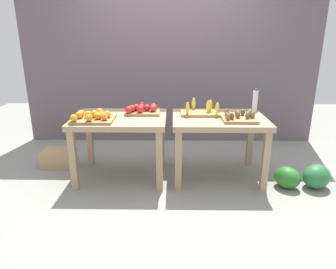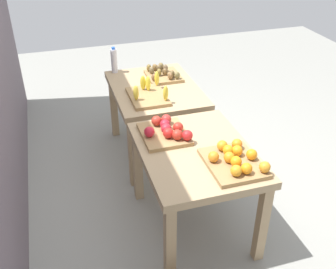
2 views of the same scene
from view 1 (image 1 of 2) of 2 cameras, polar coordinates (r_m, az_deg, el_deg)
name	(u,v)px [view 1 (image 1 of 2)]	position (r m, az deg, el deg)	size (l,w,h in m)	color
ground_plane	(169,176)	(3.71, 0.23, -7.71)	(8.00, 8.00, 0.00)	gray
back_wall	(170,43)	(4.69, 0.46, 16.73)	(4.40, 0.12, 3.00)	#63565D
display_table_left	(120,126)	(3.53, -8.88, 1.64)	(1.04, 0.80, 0.73)	tan
display_table_right	(219,126)	(3.52, 9.40, 1.56)	(1.04, 0.80, 0.73)	tan
orange_bin	(93,117)	(3.37, -13.78, 3.16)	(0.44, 0.37, 0.11)	#9D7A4B
apple_bin	(142,110)	(3.61, -4.81, 4.63)	(0.40, 0.35, 0.11)	#9D7A4B
banana_crate	(201,111)	(3.57, 6.08, 4.33)	(0.44, 0.33, 0.17)	#9D7A4B
kiwi_bin	(239,117)	(3.39, 13.12, 3.18)	(0.36, 0.32, 0.10)	#9D7A4B
water_bottle	(255,101)	(3.84, 15.89, 6.09)	(0.06, 0.06, 0.27)	silver
watermelon_pile	(304,177)	(3.71, 24.01, -7.20)	(0.71, 0.40, 0.27)	#297139
cardboard_produce_box	(59,158)	(4.21, -19.67, -4.09)	(0.40, 0.30, 0.20)	tan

